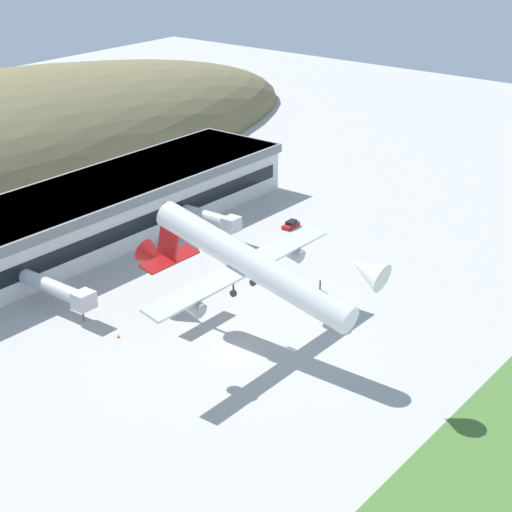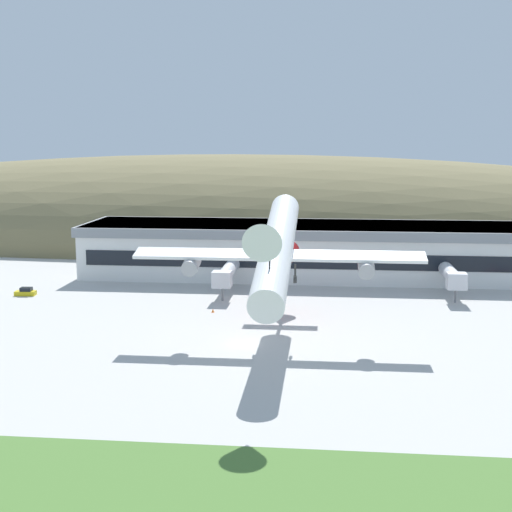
{
  "view_description": "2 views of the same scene",
  "coord_description": "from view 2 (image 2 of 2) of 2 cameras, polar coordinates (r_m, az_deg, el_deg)",
  "views": [
    {
      "loc": [
        -88.23,
        -73.19,
        66.58
      ],
      "look_at": [
        6.74,
        1.39,
        13.69
      ],
      "focal_mm": 60.0,
      "sensor_mm": 36.0,
      "label": 1
    },
    {
      "loc": [
        11.15,
        -96.21,
        28.43
      ],
      "look_at": [
        1.49,
        -1.75,
        12.86
      ],
      "focal_mm": 50.0,
      "sensor_mm": 36.0,
      "label": 2
    }
  ],
  "objects": [
    {
      "name": "jetway_0",
      "position": [
        131.9,
        -2.35,
        -1.37
      ],
      "size": [
        3.38,
        16.72,
        5.43
      ],
      "color": "silver",
      "rests_on": "ground_plane"
    },
    {
      "name": "traffic_cone_0",
      "position": [
        119.07,
        -3.47,
        -4.38
      ],
      "size": [
        0.52,
        0.52,
        0.58
      ],
      "color": "orange",
      "rests_on": "ground_plane"
    },
    {
      "name": "jetway_1",
      "position": [
        133.88,
        15.41,
        -1.55
      ],
      "size": [
        3.38,
        14.03,
        5.43
      ],
      "color": "silver",
      "rests_on": "ground_plane"
    },
    {
      "name": "service_car_1",
      "position": [
        138.15,
        -17.95,
        -2.76
      ],
      "size": [
        3.82,
        2.06,
        1.49
      ],
      "color": "gold",
      "rests_on": "ground_plane"
    },
    {
      "name": "terminal_building",
      "position": [
        149.88,
        6.58,
        0.71
      ],
      "size": [
        106.73,
        22.53,
        10.92
      ],
      "color": "white",
      "rests_on": "ground_plane"
    },
    {
      "name": "hill_backdrop",
      "position": [
        210.17,
        -1.77,
        1.53
      ],
      "size": [
        327.8,
        88.83,
        48.41
      ],
      "primitive_type": "ellipsoid",
      "color": "olive",
      "rests_on": "ground_plane"
    },
    {
      "name": "cargo_airplane",
      "position": [
        98.79,
        1.75,
        0.5
      ],
      "size": [
        40.8,
        46.69,
        14.55
      ],
      "color": "white"
    },
    {
      "name": "ground_plane",
      "position": [
        100.94,
        -0.75,
        -7.05
      ],
      "size": [
        420.73,
        420.73,
        0.0
      ],
      "primitive_type": "plane",
      "color": "#B7B5AF"
    }
  ]
}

